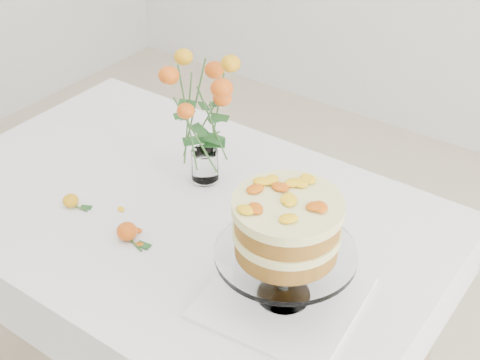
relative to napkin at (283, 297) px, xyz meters
name	(u,v)px	position (x,y,z in m)	size (l,w,h in m)	color
table	(181,231)	(-0.42, 0.13, -0.09)	(1.43, 0.93, 0.76)	#A37B5F
napkin	(283,297)	(0.00, 0.00, 0.00)	(0.33, 0.33, 0.01)	white
cake_stand	(287,232)	(0.00, 0.00, 0.19)	(0.31, 0.31, 0.28)	white
rose_vase	(203,110)	(-0.44, 0.27, 0.22)	(0.33, 0.33, 0.39)	white
loose_rose_near	(71,201)	(-0.66, -0.04, 0.01)	(0.08, 0.04, 0.04)	orange
loose_rose_far	(127,231)	(-0.44, -0.05, 0.02)	(0.09, 0.05, 0.05)	#D4610A
stray_petal_a	(121,209)	(-0.54, 0.03, 0.00)	(0.03, 0.02, 0.00)	yellow
stray_petal_b	(138,231)	(-0.44, -0.01, 0.00)	(0.03, 0.02, 0.00)	yellow
stray_petal_c	(139,245)	(-0.40, -0.05, 0.00)	(0.03, 0.02, 0.00)	yellow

